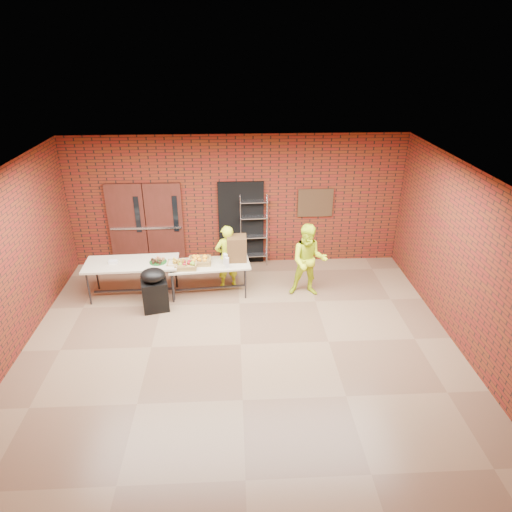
{
  "coord_description": "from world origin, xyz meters",
  "views": [
    {
      "loc": [
        -0.07,
        -6.94,
        5.19
      ],
      "look_at": [
        0.36,
        1.4,
        1.15
      ],
      "focal_mm": 32.0,
      "sensor_mm": 36.0,
      "label": 1
    }
  ],
  "objects_px": {
    "wire_rack": "(254,231)",
    "table_right": "(209,266)",
    "covered_grill": "(155,289)",
    "volunteer_man": "(309,261)",
    "volunteer_woman": "(227,257)",
    "coffee_dispenser": "(237,248)",
    "table_left": "(132,265)"
  },
  "relations": [
    {
      "from": "wire_rack",
      "to": "table_right",
      "type": "distance_m",
      "value": 1.73
    },
    {
      "from": "wire_rack",
      "to": "covered_grill",
      "type": "height_order",
      "value": "wire_rack"
    },
    {
      "from": "volunteer_man",
      "to": "table_right",
      "type": "bearing_deg",
      "value": -178.65
    },
    {
      "from": "volunteer_woman",
      "to": "volunteer_man",
      "type": "height_order",
      "value": "volunteer_man"
    },
    {
      "from": "wire_rack",
      "to": "covered_grill",
      "type": "bearing_deg",
      "value": -139.72
    },
    {
      "from": "covered_grill",
      "to": "coffee_dispenser",
      "type": "bearing_deg",
      "value": 12.16
    },
    {
      "from": "table_right",
      "to": "coffee_dispenser",
      "type": "bearing_deg",
      "value": 10.26
    },
    {
      "from": "table_left",
      "to": "coffee_dispenser",
      "type": "xyz_separation_m",
      "value": [
        2.27,
        0.21,
        0.25
      ]
    },
    {
      "from": "wire_rack",
      "to": "coffee_dispenser",
      "type": "height_order",
      "value": "wire_rack"
    },
    {
      "from": "table_left",
      "to": "covered_grill",
      "type": "xyz_separation_m",
      "value": [
        0.55,
        -0.59,
        -0.27
      ]
    },
    {
      "from": "volunteer_woman",
      "to": "volunteer_man",
      "type": "distance_m",
      "value": 1.82
    },
    {
      "from": "volunteer_woman",
      "to": "wire_rack",
      "type": "bearing_deg",
      "value": -140.0
    },
    {
      "from": "table_left",
      "to": "volunteer_man",
      "type": "distance_m",
      "value": 3.81
    },
    {
      "from": "coffee_dispenser",
      "to": "covered_grill",
      "type": "relative_size",
      "value": 0.59
    },
    {
      "from": "table_left",
      "to": "coffee_dispenser",
      "type": "relative_size",
      "value": 3.6
    },
    {
      "from": "table_right",
      "to": "covered_grill",
      "type": "height_order",
      "value": "covered_grill"
    },
    {
      "from": "wire_rack",
      "to": "volunteer_woman",
      "type": "bearing_deg",
      "value": -123.58
    },
    {
      "from": "wire_rack",
      "to": "covered_grill",
      "type": "distance_m",
      "value": 2.96
    },
    {
      "from": "table_right",
      "to": "coffee_dispenser",
      "type": "xyz_separation_m",
      "value": [
        0.6,
        0.17,
        0.34
      ]
    },
    {
      "from": "covered_grill",
      "to": "volunteer_woman",
      "type": "height_order",
      "value": "volunteer_woman"
    },
    {
      "from": "table_left",
      "to": "volunteer_woman",
      "type": "bearing_deg",
      "value": 6.72
    },
    {
      "from": "table_left",
      "to": "coffee_dispenser",
      "type": "bearing_deg",
      "value": 3.28
    },
    {
      "from": "table_right",
      "to": "covered_grill",
      "type": "bearing_deg",
      "value": -155.71
    },
    {
      "from": "table_right",
      "to": "volunteer_woman",
      "type": "distance_m",
      "value": 0.48
    },
    {
      "from": "volunteer_woman",
      "to": "volunteer_man",
      "type": "bearing_deg",
      "value": 146.88
    },
    {
      "from": "table_left",
      "to": "volunteer_man",
      "type": "height_order",
      "value": "volunteer_man"
    },
    {
      "from": "covered_grill",
      "to": "volunteer_man",
      "type": "relative_size",
      "value": 0.58
    },
    {
      "from": "table_left",
      "to": "volunteer_woman",
      "type": "xyz_separation_m",
      "value": [
        2.04,
        0.32,
        -0.0
      ]
    },
    {
      "from": "table_right",
      "to": "covered_grill",
      "type": "distance_m",
      "value": 1.29
    },
    {
      "from": "wire_rack",
      "to": "volunteer_woman",
      "type": "distance_m",
      "value": 1.28
    },
    {
      "from": "coffee_dispenser",
      "to": "table_right",
      "type": "bearing_deg",
      "value": -164.4
    },
    {
      "from": "wire_rack",
      "to": "table_right",
      "type": "bearing_deg",
      "value": -129.82
    }
  ]
}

